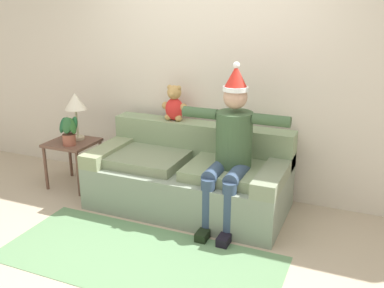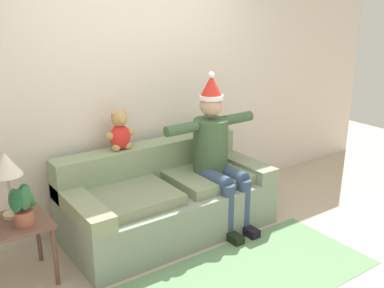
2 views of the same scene
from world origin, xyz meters
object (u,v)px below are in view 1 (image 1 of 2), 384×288
Objects in this scene: potted_plant at (69,130)px; side_table at (73,149)px; person_seated at (231,146)px; teddy_bear at (174,105)px; couch at (190,177)px; table_lamp at (75,104)px.

side_table is at bearing 118.72° from potted_plant.
person_seated is 4.60× the size of potted_plant.
person_seated is 1.83m from potted_plant.
side_table is at bearing -162.24° from teddy_bear.
teddy_bear is 0.72× the size of side_table.
couch is 5.14× the size of teddy_bear.
couch is at bearing -44.09° from teddy_bear.
teddy_bear reaches higher than potted_plant.
side_table is (-1.41, -0.05, 0.13)m from couch.
couch is 0.79m from teddy_bear.
side_table is 0.28m from potted_plant.
potted_plant reaches higher than side_table.
teddy_bear is 0.72× the size of table_lamp.
teddy_bear is at bearing 17.76° from side_table.
person_seated is 2.86× the size of side_table.
couch is 3.72× the size of table_lamp.
teddy_bear is 1.17m from potted_plant.
table_lamp is 0.31m from potted_plant.
table_lamp reaches higher than potted_plant.
table_lamp is at bearing 101.70° from potted_plant.
table_lamp is (-1.87, 0.21, 0.17)m from person_seated.
side_table is 1.00× the size of table_lamp.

